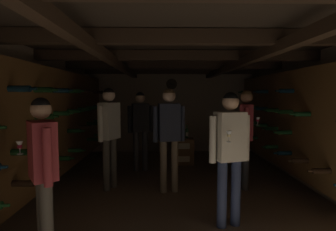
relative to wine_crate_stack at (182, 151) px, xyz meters
name	(u,v)px	position (x,y,z in m)	size (l,w,h in m)	color
ground_plane	(178,191)	(-0.21, -1.80, -0.30)	(8.40, 8.40, 0.00)	#7A6651
room_shell	(177,106)	(-0.21, -1.53, 1.12)	(4.72, 6.52, 2.41)	gray
wine_crate_stack	(182,151)	(0.00, 0.00, 0.00)	(0.52, 0.35, 0.60)	brown
display_bottle	(187,132)	(0.11, 0.05, 0.44)	(0.08, 0.08, 0.35)	#194723
person_host_center	(169,129)	(-0.36, -1.83, 0.75)	(0.53, 0.28, 1.73)	brown
person_guest_mid_right	(246,129)	(0.97, -1.66, 0.74)	(0.33, 0.52, 1.70)	#2D2D33
person_guest_near_left	(43,163)	(-1.65, -3.60, 0.66)	(0.44, 0.46, 1.60)	#4C473D
person_guest_far_left	(140,123)	(-0.94, -0.55, 0.72)	(0.53, 0.39, 1.68)	#2D2D33
person_guest_near_right	(230,146)	(0.34, -3.02, 0.70)	(0.52, 0.39, 1.66)	#232D4C
person_guest_mid_left	(109,128)	(-1.38, -1.65, 0.76)	(0.35, 0.49, 1.74)	#4C473D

